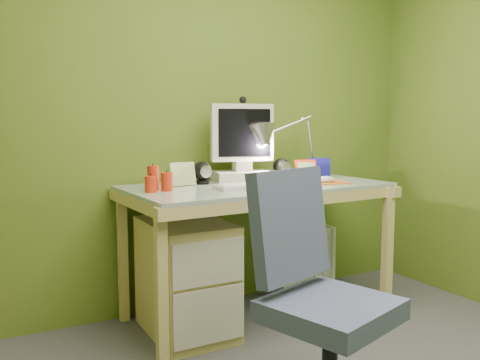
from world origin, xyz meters
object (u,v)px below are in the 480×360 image
monitor (242,133)px  radiator (303,259)px  desk (257,252)px  task_chair (331,308)px  desk_lamp (304,133)px

monitor → radiator: (0.52, 0.09, -0.86)m
desk → task_chair: size_ratio=1.64×
desk → task_chair: (-0.27, -1.02, 0.05)m
desk → monitor: monitor is taller
desk_lamp → radiator: bearing=53.0°
task_chair → radiator: bearing=40.9°
monitor → task_chair: 1.38m
monitor → task_chair: monitor is taller
desk → task_chair: task_chair is taller
desk_lamp → radiator: 0.86m
desk → desk_lamp: desk_lamp is taller
monitor → radiator: size_ratio=1.32×
desk → radiator: (0.52, 0.27, -0.18)m
task_chair → desk: bearing=57.4°
desk → monitor: size_ratio=2.58×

